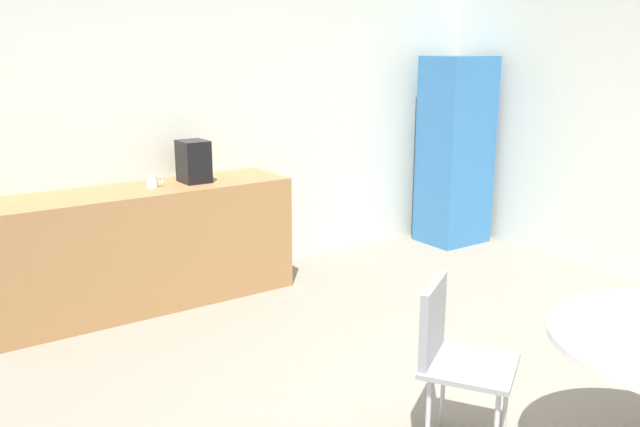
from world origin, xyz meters
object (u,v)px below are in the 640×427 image
Objects in this scene: mug_white at (152,181)px; coffee_maker at (194,161)px; chair_gray at (451,346)px; locker_cabinet at (455,151)px.

coffee_maker is (0.34, 0.02, 0.11)m from mug_white.
chair_gray is at bearing -79.92° from mug_white.
chair_gray is 2.68m from coffee_maker.
coffee_maker is at bearing 177.89° from locker_cabinet.
locker_cabinet reaches higher than coffee_maker.
chair_gray is at bearing -87.33° from coffee_maker.
locker_cabinet is at bearing -1.54° from mug_white.
locker_cabinet reaches higher than chair_gray.
locker_cabinet is 2.73m from coffee_maker.
coffee_maker reaches higher than mug_white.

